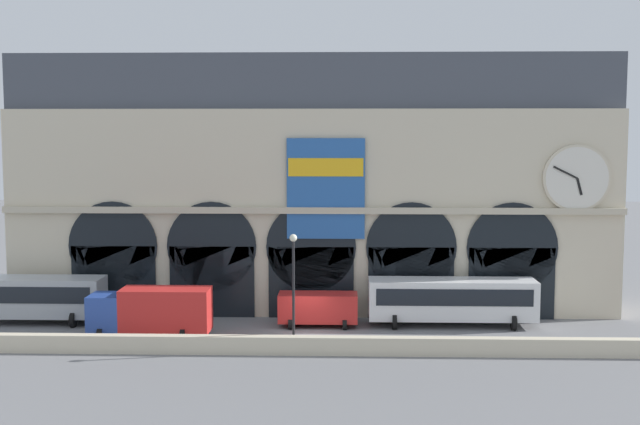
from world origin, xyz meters
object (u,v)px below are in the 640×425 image
Objects in this scene: van_center at (318,308)px; bus_mideast at (452,299)px; street_lamp_quayside at (293,276)px; box_truck_midwest at (152,311)px; bus_west at (21,297)px.

bus_mideast reaches higher than van_center.
street_lamp_quayside reaches higher than van_center.
street_lamp_quayside is (-10.09, -6.40, 2.63)m from bus_mideast.
bus_mideast is at bearing 32.39° from street_lamp_quayside.
van_center is 0.75× the size of street_lamp_quayside.
box_truck_midwest is 19.47m from bus_mideast.
bus_west and bus_mideast have the same top height.
box_truck_midwest is 1.09× the size of street_lamp_quayside.
street_lamp_quayside is (18.71, -6.32, 2.63)m from bus_west.
bus_west is 1.59× the size of street_lamp_quayside.
street_lamp_quayside is at bearing -147.61° from bus_mideast.
bus_west is 2.12× the size of van_center.
box_truck_midwest is at bearing -169.11° from bus_mideast.
bus_west is at bearing 161.34° from street_lamp_quayside.
van_center is 8.88m from bus_mideast.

